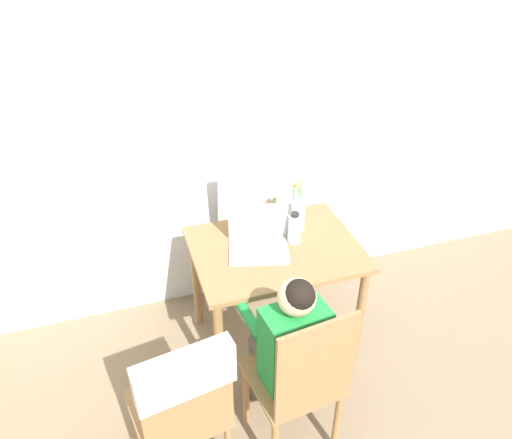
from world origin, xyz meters
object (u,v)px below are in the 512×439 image
(flower_vase, at_px, (297,213))
(chair_spare, at_px, (183,399))
(chair_occupied, at_px, (300,382))
(water_bottle, at_px, (294,229))
(laptop, at_px, (258,238))
(person_seated, at_px, (288,339))

(flower_vase, bearing_deg, chair_spare, -133.20)
(chair_occupied, height_order, water_bottle, chair_occupied)
(chair_spare, bearing_deg, chair_occupied, 175.61)
(chair_spare, xyz_separation_m, laptop, (0.58, 0.80, 0.14))
(laptop, distance_m, water_bottle, 0.21)
(chair_spare, xyz_separation_m, water_bottle, (0.79, 0.78, 0.17))
(chair_spare, height_order, flower_vase, flower_vase)
(laptop, xyz_separation_m, water_bottle, (0.21, -0.01, 0.03))
(laptop, bearing_deg, flower_vase, 35.78)
(chair_occupied, height_order, person_seated, person_seated)
(chair_occupied, height_order, chair_spare, chair_spare)
(chair_occupied, relative_size, chair_spare, 0.99)
(person_seated, relative_size, laptop, 2.76)
(chair_spare, distance_m, flower_vase, 1.25)
(chair_occupied, xyz_separation_m, person_seated, (-0.02, 0.13, 0.16))
(person_seated, xyz_separation_m, water_bottle, (0.26, 0.61, 0.17))
(laptop, xyz_separation_m, flower_vase, (0.26, 0.10, 0.05))
(person_seated, bearing_deg, laptop, -101.74)
(person_seated, relative_size, flower_vase, 3.21)
(chair_spare, xyz_separation_m, flower_vase, (0.84, 0.90, 0.20))
(person_seated, bearing_deg, flower_vase, -120.46)
(person_seated, xyz_separation_m, laptop, (0.05, 0.62, 0.14))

